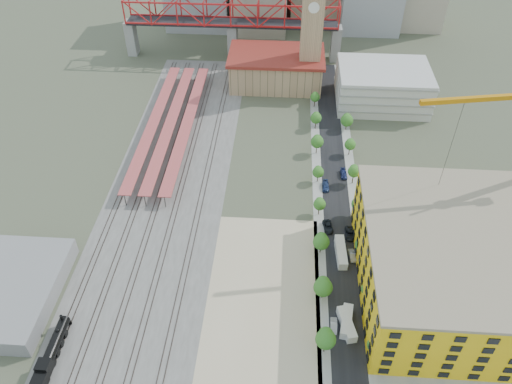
# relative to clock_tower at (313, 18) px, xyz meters

# --- Properties ---
(ground) EXTENTS (400.00, 400.00, 0.00)m
(ground) POSITION_rel_clock_tower_xyz_m (-8.00, -79.99, -28.70)
(ground) COLOR #474C38
(ground) RESTS_ON ground
(ballast_strip) EXTENTS (36.00, 165.00, 0.06)m
(ballast_strip) POSITION_rel_clock_tower_xyz_m (-44.00, -62.49, -28.67)
(ballast_strip) COLOR #605E59
(ballast_strip) RESTS_ON ground
(dirt_lot) EXTENTS (28.00, 67.00, 0.06)m
(dirt_lot) POSITION_rel_clock_tower_xyz_m (-12.00, -111.49, -28.67)
(dirt_lot) COLOR tan
(dirt_lot) RESTS_ON ground
(street_asphalt) EXTENTS (12.00, 170.00, 0.06)m
(street_asphalt) POSITION_rel_clock_tower_xyz_m (8.00, -64.99, -28.67)
(street_asphalt) COLOR black
(street_asphalt) RESTS_ON ground
(sidewalk_west) EXTENTS (3.00, 170.00, 0.04)m
(sidewalk_west) POSITION_rel_clock_tower_xyz_m (2.50, -64.99, -28.68)
(sidewalk_west) COLOR gray
(sidewalk_west) RESTS_ON ground
(sidewalk_east) EXTENTS (3.00, 170.00, 0.04)m
(sidewalk_east) POSITION_rel_clock_tower_xyz_m (13.50, -64.99, -28.68)
(sidewalk_east) COLOR gray
(sidewalk_east) RESTS_ON ground
(construction_pad) EXTENTS (50.00, 90.00, 0.06)m
(construction_pad) POSITION_rel_clock_tower_xyz_m (37.00, -99.99, -28.67)
(construction_pad) COLOR gray
(construction_pad) RESTS_ON ground
(rail_tracks) EXTENTS (26.56, 160.00, 0.18)m
(rail_tracks) POSITION_rel_clock_tower_xyz_m (-45.80, -62.49, -28.55)
(rail_tracks) COLOR #382B23
(rail_tracks) RESTS_ON ground
(platform_canopies) EXTENTS (16.00, 80.00, 4.12)m
(platform_canopies) POSITION_rel_clock_tower_xyz_m (-49.00, -34.99, -24.70)
(platform_canopies) COLOR #B4454A
(platform_canopies) RESTS_ON ground
(station_hall) EXTENTS (38.00, 24.00, 13.10)m
(station_hall) POSITION_rel_clock_tower_xyz_m (-13.00, 2.01, -22.03)
(station_hall) COLOR tan
(station_hall) RESTS_ON ground
(clock_tower) EXTENTS (12.00, 12.00, 52.00)m
(clock_tower) POSITION_rel_clock_tower_xyz_m (0.00, 0.00, 0.00)
(clock_tower) COLOR tan
(clock_tower) RESTS_ON ground
(parking_garage) EXTENTS (34.00, 26.00, 14.00)m
(parking_garage) POSITION_rel_clock_tower_xyz_m (28.00, -9.99, -21.70)
(parking_garage) COLOR silver
(parking_garage) RESTS_ON ground
(truss_bridge) EXTENTS (94.00, 9.60, 25.60)m
(truss_bridge) POSITION_rel_clock_tower_xyz_m (-33.00, 25.01, -9.83)
(truss_bridge) COLOR gray
(truss_bridge) RESTS_ON ground
(construction_building) EXTENTS (44.60, 50.60, 18.80)m
(construction_building) POSITION_rel_clock_tower_xyz_m (34.00, -99.99, -19.29)
(construction_building) COLOR yellow
(construction_building) RESTS_ON ground
(warehouse) EXTENTS (22.00, 32.00, 5.00)m
(warehouse) POSITION_rel_clock_tower_xyz_m (-74.00, -109.99, -26.20)
(warehouse) COLOR gray
(warehouse) RESTS_ON ground
(street_trees) EXTENTS (15.40, 124.40, 8.00)m
(street_trees) POSITION_rel_clock_tower_xyz_m (8.00, -74.99, -28.70)
(street_trees) COLOR #30621D
(street_trees) RESTS_ON ground
(distant_hills) EXTENTS (647.00, 264.00, 227.00)m
(distant_hills) POSITION_rel_clock_tower_xyz_m (37.28, 180.01, -108.23)
(distant_hills) COLOR #4C6B59
(distant_hills) RESTS_ON ground
(locomotive) EXTENTS (2.80, 21.58, 5.40)m
(locomotive) POSITION_rel_clock_tower_xyz_m (-58.00, -126.23, -26.68)
(locomotive) COLOR black
(locomotive) RESTS_ON ground
(site_trailer_a) EXTENTS (3.68, 9.02, 2.40)m
(site_trailer_a) POSITION_rel_clock_tower_xyz_m (8.00, -112.45, -27.50)
(site_trailer_a) COLOR silver
(site_trailer_a) RESTS_ON ground
(site_trailer_b) EXTENTS (4.38, 9.23, 2.44)m
(site_trailer_b) POSITION_rel_clock_tower_xyz_m (8.00, -113.24, -27.47)
(site_trailer_b) COLOR silver
(site_trailer_b) RESTS_ON ground
(site_trailer_c) EXTENTS (2.98, 9.30, 2.51)m
(site_trailer_c) POSITION_rel_clock_tower_xyz_m (8.00, -91.42, -27.44)
(site_trailer_c) COLOR silver
(site_trailer_c) RESTS_ON ground
(site_trailer_d) EXTENTS (2.88, 9.31, 2.52)m
(site_trailer_d) POSITION_rel_clock_tower_xyz_m (8.00, -89.90, -27.44)
(site_trailer_d) COLOR silver
(site_trailer_d) RESTS_ON ground
(car_1) EXTENTS (1.70, 4.47, 1.45)m
(car_1) POSITION_rel_clock_tower_xyz_m (5.00, -113.56, -27.97)
(car_1) COLOR #ADADB3
(car_1) RESTS_ON ground
(car_2) EXTENTS (3.27, 5.71, 1.50)m
(car_2) POSITION_rel_clock_tower_xyz_m (5.00, -80.73, -27.95)
(car_2) COLOR black
(car_2) RESTS_ON ground
(car_3) EXTENTS (2.09, 5.06, 1.46)m
(car_3) POSITION_rel_clock_tower_xyz_m (5.00, -62.90, -27.96)
(car_3) COLOR navy
(car_3) RESTS_ON ground
(car_5) EXTENTS (2.14, 4.68, 1.49)m
(car_5) POSITION_rel_clock_tower_xyz_m (11.00, -91.27, -27.95)
(car_5) COLOR #96979B
(car_5) RESTS_ON ground
(car_6) EXTENTS (2.64, 5.61, 1.55)m
(car_6) POSITION_rel_clock_tower_xyz_m (11.00, -83.07, -27.92)
(car_6) COLOR black
(car_6) RESTS_ON ground
(car_7) EXTENTS (2.27, 5.06, 1.44)m
(car_7) POSITION_rel_clock_tower_xyz_m (11.00, -56.52, -27.98)
(car_7) COLOR navy
(car_7) RESTS_ON ground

